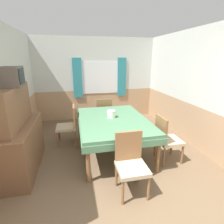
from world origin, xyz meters
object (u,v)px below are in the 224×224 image
Objects in this scene: chair_head_near at (131,162)px; chair_right_near at (166,138)px; chair_head_window at (104,113)px; tv at (12,77)px; dining_table at (113,123)px; vase at (111,114)px; sideboard at (21,137)px; chair_left_far at (69,124)px.

chair_head_near is 1.00× the size of chair_right_near.
tv reaches higher than chair_head_window.
dining_table is 2.13× the size of chair_head_near.
chair_head_window is at bearing 89.10° from vase.
chair_right_near is 2.90m from tv.
chair_head_near is 2.27m from tv.
tv is 1.93m from vase.
chair_head_near reaches higher than dining_table.
tv is (-1.70, 0.92, 1.19)m from chair_head_near.
sideboard is at bearing -167.60° from vase.
tv is at bearing -21.11° from sideboard.
dining_table is 2.13× the size of chair_left_far.
dining_table is 1.22m from chair_head_window.
vase reaches higher than dining_table.
dining_table is 1.29× the size of sideboard.
chair_right_near is (0.93, -0.58, -0.16)m from dining_table.
vase is at bearing -90.90° from chair_head_window.
chair_head_near is 1.00× the size of chair_left_far.
chair_left_far is (-0.93, -0.63, 0.00)m from chair_head_window.
tv is (-0.78, -0.87, 1.19)m from chair_left_far.
chair_head_window is 1.00× the size of chair_right_near.
chair_head_window is 2.47× the size of tv.
dining_table is 11.16× the size of vase.
chair_left_far is 0.61× the size of sideboard.
vase is (1.68, 0.39, -0.86)m from tv.
tv is at bearing -138.64° from chair_head_window.
chair_head_window is at bearing -152.56° from chair_right_near.
sideboard reaches higher than chair_right_near.
vase is (0.91, -0.48, 0.34)m from chair_left_far.
chair_left_far is at bearing -121.87° from chair_right_near.
chair_head_near reaches higher than vase.
chair_right_near is 1.00× the size of chair_left_far.
dining_table is 2.01m from tv.
chair_head_near is 1.35m from vase.
chair_right_near is 1.21m from vase.
vase is (-0.02, 1.30, 0.34)m from chair_head_near.
chair_head_window reaches higher than dining_table.
chair_left_far is 1.67m from tv.
dining_table is at bearing -121.87° from chair_right_near.
chair_right_near is 5.24× the size of vase.
sideboard is (-1.73, -0.28, -0.01)m from dining_table.
chair_right_near reaches higher than dining_table.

